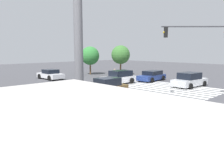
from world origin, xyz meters
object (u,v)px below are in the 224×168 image
at_px(car_3, 50,75).
at_px(pedestrian, 115,74).
at_px(car_6, 105,87).
at_px(car_2, 119,77).
at_px(tree_corner_b, 90,56).
at_px(tree_corner_c, 121,55).
at_px(car_1, 85,106).
at_px(car_5, 152,76).
at_px(car_0, 190,80).

height_order(car_3, pedestrian, pedestrian).
bearing_deg(pedestrian, car_6, -3.61).
xyz_separation_m(car_2, tree_corner_b, (10.78, -4.07, 2.40)).
bearing_deg(tree_corner_c, tree_corner_b, 34.85).
height_order(pedestrian, tree_corner_c, tree_corner_c).
xyz_separation_m(pedestrian, tree_corner_c, (3.62, -5.00, 2.52)).
xyz_separation_m(car_1, car_5, (6.89, -16.56, -0.04)).
height_order(car_1, tree_corner_b, tree_corner_b).
bearing_deg(pedestrian, car_5, 82.09).
height_order(car_1, car_6, car_6).
bearing_deg(pedestrian, car_3, -93.87).
height_order(car_3, tree_corner_c, tree_corner_c).
xyz_separation_m(car_0, car_3, (17.11, 8.01, -0.10)).
relative_size(car_0, car_5, 1.02).
bearing_deg(car_2, car_3, -64.47).
bearing_deg(car_0, car_3, 119.62).
height_order(car_1, car_3, car_1).
height_order(car_6, tree_corner_c, tree_corner_c).
bearing_deg(tree_corner_c, car_2, 132.52).
distance_m(car_1, car_3, 19.63).
relative_size(car_2, pedestrian, 2.86).
bearing_deg(car_6, car_1, 35.67).
bearing_deg(car_1, car_5, 114.18).
bearing_deg(car_0, pedestrian, 106.04).
distance_m(car_0, car_1, 15.62).
xyz_separation_m(car_3, pedestrian, (-7.09, -5.97, 0.21)).
bearing_deg(car_6, pedestrian, -141.32).
bearing_deg(car_3, tree_corner_b, -85.24).
bearing_deg(car_6, tree_corner_c, -142.99).
height_order(car_1, pedestrian, pedestrian).
relative_size(car_3, car_5, 0.97).
bearing_deg(tree_corner_c, car_3, 72.44).
relative_size(car_0, car_6, 0.99).
xyz_separation_m(car_5, tree_corner_c, (7.75, -1.99, 2.71)).
bearing_deg(car_1, car_3, 158.89).
relative_size(car_5, car_6, 0.97).
bearing_deg(car_0, tree_corner_b, 94.64).
bearing_deg(car_2, pedestrian, -121.72).
height_order(car_0, tree_corner_c, tree_corner_c).
relative_size(car_0, tree_corner_c, 0.98).
distance_m(car_2, car_5, 5.24).
xyz_separation_m(car_3, tree_corner_c, (-3.47, -10.97, 2.72)).
relative_size(pedestrian, tree_corner_c, 0.32).
distance_m(car_3, car_6, 13.93).
height_order(car_0, car_5, car_0).
xyz_separation_m(car_5, pedestrian, (4.13, 3.01, 0.19)).
distance_m(car_1, car_2, 14.09).
xyz_separation_m(car_5, car_6, (-2.57, 10.90, 0.04)).
bearing_deg(car_6, car_2, -148.26).
distance_m(car_0, tree_corner_c, 14.20).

